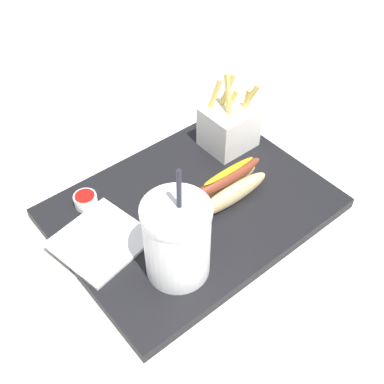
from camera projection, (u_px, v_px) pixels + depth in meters
ground_plane at (192, 216)px, 0.84m from camera, size 2.40×2.40×0.02m
food_tray at (192, 208)px, 0.83m from camera, size 0.44×0.34×0.02m
soda_cup at (177, 240)px, 0.68m from camera, size 0.10×0.10×0.20m
fries_basket at (229, 126)px, 0.90m from camera, size 0.09×0.08×0.15m
hot_dog_1 at (228, 187)px, 0.81m from camera, size 0.15×0.05×0.07m
ketchup_cup_1 at (86, 200)px, 0.81m from camera, size 0.04×0.04×0.02m
napkin_stack at (101, 240)px, 0.76m from camera, size 0.15×0.15×0.01m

